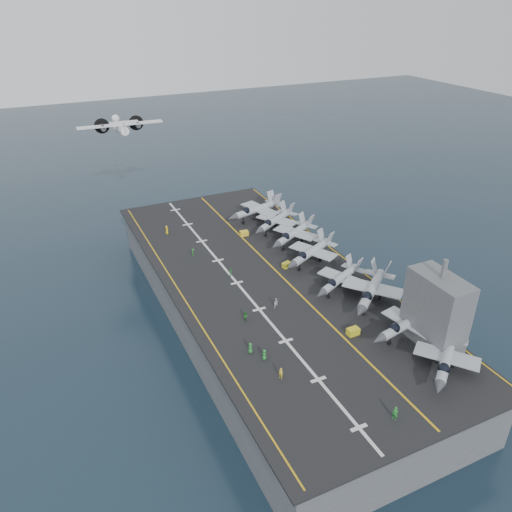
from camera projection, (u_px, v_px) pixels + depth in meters
name	position (u px, v px, depth m)	size (l,w,h in m)	color
ground	(264.00, 319.00, 103.78)	(500.00, 500.00, 0.00)	#142135
hull	(264.00, 299.00, 101.41)	(36.00, 90.00, 10.00)	#56595E
flight_deck	(265.00, 277.00, 98.95)	(38.00, 92.00, 0.40)	black
foul_line	(278.00, 273.00, 99.97)	(0.35, 90.00, 0.02)	gold
landing_centerline	(237.00, 283.00, 96.59)	(0.50, 90.00, 0.02)	silver
deck_edge_port	(182.00, 296.00, 92.45)	(0.25, 90.00, 0.02)	gold
deck_edge_stbd	(343.00, 257.00, 105.81)	(0.25, 90.00, 0.02)	gold
island_superstructure	(437.00, 303.00, 77.06)	(5.00, 10.00, 15.00)	#56595E
fighter_jet_0	(447.00, 358.00, 73.25)	(16.87, 16.06, 4.89)	#8E959D
fighter_jet_1	(407.00, 323.00, 80.84)	(15.88, 12.17, 4.95)	gray
fighter_jet_2	(372.00, 289.00, 89.43)	(19.22, 18.40, 5.58)	#939CA1
fighter_jet_3	(340.00, 278.00, 93.46)	(16.52, 14.37, 4.82)	#A0A9B2
fighter_jet_4	(311.00, 251.00, 102.51)	(18.04, 15.78, 5.25)	#8C969D
fighter_jet_5	(294.00, 233.00, 110.34)	(17.94, 16.03, 5.20)	gray
fighter_jet_6	(275.00, 220.00, 116.63)	(17.80, 16.11, 5.15)	gray
fighter_jet_7	(257.00, 209.00, 122.12)	(18.16, 14.52, 5.51)	#929AA2
tow_cart_a	(353.00, 331.00, 81.93)	(2.01, 1.34, 1.19)	gold
tow_cart_b	(287.00, 265.00, 101.84)	(2.06, 1.70, 1.06)	yellow
tow_cart_c	(244.00, 233.00, 114.89)	(2.01, 1.43, 1.13)	yellow
crew_0	(250.00, 348.00, 77.69)	(1.30, 1.20, 1.81)	#268C33
crew_1	(281.00, 373.00, 72.53)	(1.12, 1.31, 1.84)	yellow
crew_2	(246.00, 316.00, 85.40)	(1.13, 1.26, 1.75)	#1B8122
crew_3	(193.00, 252.00, 105.98)	(1.05, 1.19, 1.66)	#1F8225
crew_4	(231.00, 272.00, 98.54)	(1.00, 1.21, 1.72)	#268C33
crew_5	(167.00, 230.00, 115.48)	(1.30, 1.45, 2.02)	yellow
crew_6	(395.00, 413.00, 65.56)	(1.30, 1.48, 2.06)	#208C2C
crew_7	(276.00, 303.00, 88.68)	(1.36, 1.19, 1.90)	silver
transport_plane	(121.00, 130.00, 126.50)	(21.84, 15.38, 5.02)	silver
crew_8	(264.00, 355.00, 76.26)	(1.30, 1.20, 1.81)	#268C33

